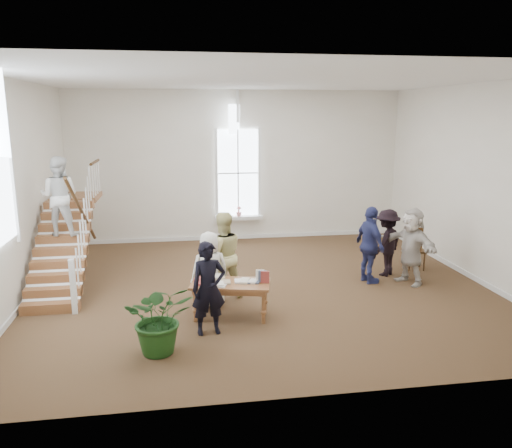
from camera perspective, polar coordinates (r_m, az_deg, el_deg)
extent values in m
plane|color=#442F1A|center=(11.32, 0.71, -7.17)|extent=(10.00, 10.00, 0.00)
plane|color=silver|center=(15.19, -2.10, 6.61)|extent=(10.00, 0.00, 10.00)
plane|color=silver|center=(6.45, 7.42, -1.61)|extent=(10.00, 0.00, 10.00)
plane|color=silver|center=(11.10, -25.68, 3.18)|extent=(0.00, 9.00, 9.00)
plane|color=silver|center=(12.60, 23.85, 4.33)|extent=(0.00, 9.00, 9.00)
plane|color=white|center=(10.67, 0.78, 16.21)|extent=(10.00, 10.00, 0.00)
cube|color=white|center=(15.25, -1.98, 0.74)|extent=(1.45, 0.28, 0.10)
plane|color=white|center=(15.15, -2.07, 5.83)|extent=(2.60, 0.00, 2.60)
plane|color=white|center=(15.05, -2.12, 11.90)|extent=(0.60, 0.60, 0.85)
cube|color=white|center=(15.54, -2.03, -1.46)|extent=(10.00, 0.04, 0.12)
imported|color=pink|center=(15.18, -1.97, 1.45)|extent=(0.17, 0.17, 0.30)
cube|color=brown|center=(10.70, -22.42, -8.77)|extent=(1.10, 0.30, 0.20)
cube|color=brown|center=(10.91, -22.15, -7.23)|extent=(1.10, 0.30, 0.20)
cube|color=brown|center=(11.12, -21.90, -5.74)|extent=(1.10, 0.30, 0.20)
cube|color=brown|center=(11.35, -21.65, -4.31)|extent=(1.10, 0.30, 0.20)
cube|color=brown|center=(11.57, -21.41, -2.94)|extent=(1.10, 0.30, 0.20)
cube|color=brown|center=(11.81, -21.18, -1.62)|extent=(1.10, 0.30, 0.20)
cube|color=brown|center=(12.05, -20.97, -0.36)|extent=(1.10, 0.30, 0.20)
cube|color=brown|center=(12.30, -20.76, 0.86)|extent=(1.10, 0.30, 0.20)
cube|color=brown|center=(12.55, -20.56, 2.03)|extent=(1.10, 0.30, 0.20)
cube|color=brown|center=(13.42, -19.82, 2.89)|extent=(1.10, 1.20, 0.12)
cube|color=white|center=(10.31, -20.16, -6.73)|extent=(0.10, 0.10, 1.10)
cylinder|color=#3B2210|center=(11.29, -19.28, 1.28)|extent=(0.07, 2.74, 1.86)
imported|color=silver|center=(11.63, -21.56, 2.98)|extent=(0.94, 0.79, 1.72)
cube|color=brown|center=(9.50, -2.93, -6.84)|extent=(1.60, 1.05, 0.05)
cube|color=brown|center=(9.52, -2.93, -7.26)|extent=(1.46, 0.90, 0.10)
cylinder|color=brown|center=(9.47, -6.99, -9.25)|extent=(0.07, 0.07, 0.64)
cylinder|color=brown|center=(9.32, 0.85, -9.52)|extent=(0.07, 0.07, 0.64)
cylinder|color=brown|center=(9.96, -6.41, -8.11)|extent=(0.07, 0.07, 0.64)
cylinder|color=brown|center=(9.82, 1.02, -8.34)|extent=(0.07, 0.07, 0.64)
cube|color=silver|center=(9.51, -3.76, -6.60)|extent=(0.26, 0.27, 0.02)
cube|color=beige|center=(9.74, -4.64, -6.04)|extent=(0.22, 0.30, 0.06)
cube|color=tan|center=(9.72, -4.14, -6.11)|extent=(0.19, 0.27, 0.04)
cube|color=silver|center=(9.47, -0.34, -6.58)|extent=(0.24, 0.27, 0.04)
cube|color=#4C5972|center=(9.47, -0.31, -6.64)|extent=(0.26, 0.23, 0.03)
cube|color=maroon|center=(9.40, -6.18, -6.77)|extent=(0.27, 0.27, 0.05)
cube|color=white|center=(9.34, -4.12, -6.96)|extent=(0.31, 0.34, 0.02)
cube|color=#BFB299|center=(9.61, 0.38, -6.31)|extent=(0.21, 0.22, 0.04)
cube|color=silver|center=(9.34, -4.18, -6.87)|extent=(0.16, 0.25, 0.05)
cube|color=beige|center=(9.50, -1.33, -6.52)|extent=(0.23, 0.32, 0.04)
cube|color=tan|center=(9.47, -3.64, -6.65)|extent=(0.24, 0.26, 0.03)
cube|color=silver|center=(9.55, -5.57, -6.43)|extent=(0.22, 0.24, 0.06)
cube|color=#4C5972|center=(9.66, -5.18, -6.23)|extent=(0.21, 0.26, 0.05)
cube|color=maroon|center=(9.63, -6.37, -6.30)|extent=(0.27, 0.25, 0.05)
cube|color=white|center=(9.52, -1.74, -6.53)|extent=(0.25, 0.23, 0.03)
imported|color=black|center=(8.80, -5.43, -7.34)|extent=(0.66, 0.49, 1.67)
imported|color=silver|center=(10.01, -5.30, -5.23)|extent=(0.82, 0.60, 1.54)
imported|color=#D8CE87|center=(10.46, -3.85, -3.57)|extent=(1.00, 0.84, 1.84)
imported|color=navy|center=(11.64, 12.90, -2.35)|extent=(0.61, 1.10, 1.78)
imported|color=black|center=(12.29, 14.72, -2.07)|extent=(1.18, 1.11, 1.61)
imported|color=beige|center=(11.83, 17.31, -2.41)|extent=(1.08, 1.71, 1.76)
imported|color=#173C13|center=(8.31, -10.92, -10.48)|extent=(1.13, 1.00, 1.20)
cube|color=#3B2210|center=(13.06, 17.77, -2.91)|extent=(0.51, 0.51, 0.05)
cube|color=#3B2210|center=(13.18, 17.61, -1.50)|extent=(0.44, 0.12, 0.52)
cylinder|color=#3B2210|center=(12.91, 17.15, -4.16)|extent=(0.04, 0.04, 0.46)
cylinder|color=#3B2210|center=(13.01, 18.67, -4.14)|extent=(0.04, 0.04, 0.46)
cylinder|color=#3B2210|center=(13.24, 16.75, -3.72)|extent=(0.04, 0.04, 0.46)
cylinder|color=#3B2210|center=(13.34, 18.22, -3.70)|extent=(0.04, 0.04, 0.46)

